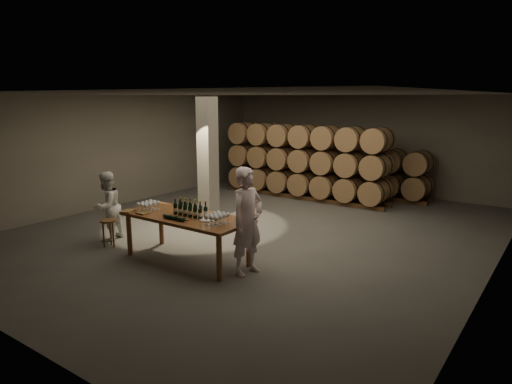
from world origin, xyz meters
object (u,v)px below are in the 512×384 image
Objects in this scene: bottle_cluster at (190,210)px; stool at (109,225)px; tasting_table at (186,221)px; plate at (207,220)px; notebook_near at (143,213)px; person_man at (247,221)px; person_woman at (107,206)px.

stool is (-2.03, -0.39, -0.53)m from bottle_cluster.
tasting_table is 8.81× the size of plate.
notebook_near is 2.22m from person_man.
bottle_cluster reaches higher than notebook_near.
bottle_cluster is 0.48m from plate.
stool is at bearing -169.85° from tasting_table.
stool is at bearing -172.39° from plate.
person_man is (0.81, 0.17, 0.06)m from plate.
bottle_cluster is 1.24× the size of stool.
tasting_table is at bearing 76.12° from person_woman.
person_man reaches higher than person_woman.
person_woman is at bearing 100.75° from person_man.
tasting_table is 0.89m from notebook_near.
person_man is at bearing 77.84° from person_woman.
bottle_cluster is at bearing 24.83° from tasting_table.
bottle_cluster is 3.16× the size of notebook_near.
notebook_near is at bearing -1.65° from stool.
bottle_cluster is 0.37× the size of person_man.
person_man reaches higher than plate.
person_woman is (-2.89, -0.05, -0.14)m from plate.
tasting_table is 0.56m from plate.
person_man is (1.36, 0.15, 0.18)m from tasting_table.
tasting_table is 2.00m from stool.
plate is 1.39m from notebook_near.
notebook_near is at bearing 63.00° from person_woman.
notebook_near is at bearing -164.70° from plate.
stool is at bearing 38.97° from person_woman.
person_man is at bearing 6.32° from tasting_table.
stool is 0.38× the size of person_woman.
person_woman is at bearing -177.53° from bottle_cluster.
person_man is at bearing 15.54° from notebook_near.
plate is 0.50× the size of stool.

